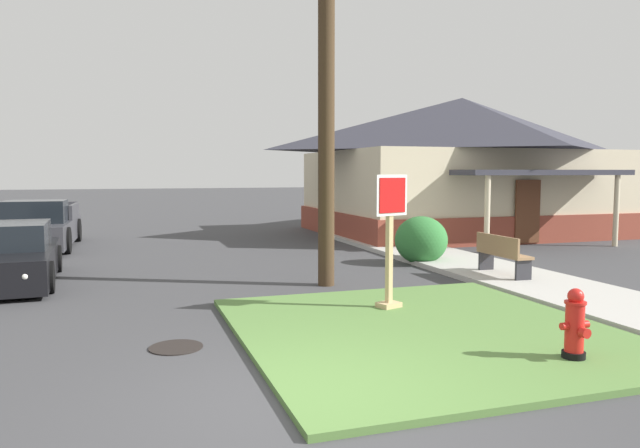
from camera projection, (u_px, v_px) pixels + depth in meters
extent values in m
plane|color=#3D3D3F|center=(305.00, 404.00, 5.87)|extent=(160.00, 160.00, 0.00)
cube|color=#567F3D|center=(424.00, 330.00, 8.45)|extent=(5.19, 5.60, 0.08)
cube|color=#B2AFA8|center=(488.00, 271.00, 13.45)|extent=(2.20, 16.14, 0.12)
cylinder|color=black|center=(573.00, 355.00, 7.07)|extent=(0.28, 0.28, 0.08)
cylinder|color=red|center=(575.00, 328.00, 7.04)|extent=(0.22, 0.22, 0.58)
cylinder|color=red|center=(575.00, 302.00, 7.01)|extent=(0.25, 0.25, 0.03)
sphere|color=red|center=(576.00, 296.00, 7.01)|extent=(0.19, 0.19, 0.19)
cube|color=red|center=(576.00, 290.00, 7.00)|extent=(0.04, 0.04, 0.04)
cylinder|color=red|center=(564.00, 326.00, 6.99)|extent=(0.08, 0.09, 0.09)
cylinder|color=red|center=(585.00, 324.00, 7.08)|extent=(0.08, 0.09, 0.09)
cylinder|color=red|center=(584.00, 333.00, 6.89)|extent=(0.12, 0.09, 0.12)
cube|color=tan|center=(389.00, 243.00, 9.64)|extent=(0.11, 0.11, 2.12)
cube|color=tan|center=(389.00, 305.00, 9.73)|extent=(0.43, 0.38, 0.08)
cube|color=white|center=(392.00, 195.00, 9.53)|extent=(0.63, 0.22, 0.66)
cube|color=red|center=(393.00, 195.00, 9.52)|extent=(0.54, 0.19, 0.56)
cylinder|color=black|center=(176.00, 347.00, 7.74)|extent=(0.70, 0.70, 0.02)
cube|color=black|center=(7.00, 265.00, 12.09)|extent=(1.97, 4.22, 0.64)
cube|color=black|center=(7.00, 236.00, 12.24)|extent=(1.62, 1.98, 0.56)
cylinder|color=black|center=(48.00, 277.00, 11.20)|extent=(0.25, 0.63, 0.62)
cylinder|color=black|center=(56.00, 259.00, 13.59)|extent=(0.25, 0.63, 0.62)
sphere|color=white|center=(25.00, 276.00, 10.39)|extent=(0.14, 0.14, 0.14)
sphere|color=red|center=(44.00, 248.00, 14.17)|extent=(0.12, 0.12, 0.12)
cube|color=#38383D|center=(40.00, 232.00, 17.81)|extent=(1.96, 5.27, 0.68)
cube|color=black|center=(35.00, 212.00, 17.05)|extent=(1.67, 1.39, 0.68)
cube|color=#38383D|center=(74.00, 211.00, 18.89)|extent=(0.14, 2.20, 0.44)
cube|color=#38383D|center=(13.00, 212.00, 18.37)|extent=(0.14, 2.20, 0.44)
cube|color=#38383D|center=(51.00, 208.00, 20.21)|extent=(1.68, 0.13, 0.44)
cylinder|color=black|center=(66.00, 241.00, 16.58)|extent=(0.27, 0.76, 0.76)
cylinder|color=black|center=(77.00, 230.00, 19.57)|extent=(0.27, 0.76, 0.76)
cylinder|color=black|center=(18.00, 232.00, 19.06)|extent=(0.27, 0.76, 0.76)
cube|color=#93704C|center=(504.00, 254.00, 12.54)|extent=(0.42, 1.49, 0.06)
cube|color=#93704C|center=(497.00, 244.00, 12.47)|extent=(0.07, 1.49, 0.38)
cube|color=#2D2D33|center=(523.00, 270.00, 11.93)|extent=(0.36, 0.06, 0.41)
cube|color=#2D2D33|center=(486.00, 261.00, 13.19)|extent=(0.36, 0.06, 0.41)
cylinder|color=#42301E|center=(326.00, 27.00, 11.58)|extent=(0.33, 0.33, 10.25)
cube|color=brown|center=(460.00, 221.00, 22.51)|extent=(10.28, 7.92, 0.90)
cube|color=beige|center=(461.00, 181.00, 22.38)|extent=(10.08, 7.76, 2.15)
pyramid|color=#33333D|center=(462.00, 125.00, 22.20)|extent=(10.80, 8.32, 2.02)
cube|color=#33333D|center=(543.00, 172.00, 17.94)|extent=(5.66, 1.40, 0.16)
cylinder|color=beige|center=(487.00, 213.00, 16.80)|extent=(0.16, 0.16, 2.29)
cylinder|color=beige|center=(616.00, 210.00, 18.24)|extent=(0.16, 0.16, 2.29)
cube|color=brown|center=(528.00, 212.00, 18.69)|extent=(0.90, 0.06, 2.00)
ellipsoid|color=#307335|center=(421.00, 240.00, 14.78)|extent=(1.31, 1.31, 1.20)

